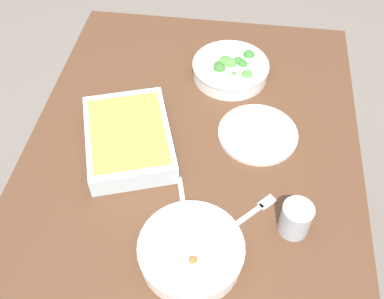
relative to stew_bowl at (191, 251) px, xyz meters
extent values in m
plane|color=slate|center=(0.31, 0.04, -0.77)|extent=(6.00, 6.00, 0.00)
cube|color=brown|center=(0.31, 0.04, -0.05)|extent=(1.20, 0.90, 0.04)
cylinder|color=brown|center=(0.85, -0.35, -0.42)|extent=(0.06, 0.06, 0.70)
cylinder|color=brown|center=(0.85, 0.43, -0.42)|extent=(0.06, 0.06, 0.70)
cylinder|color=white|center=(0.00, 0.00, 0.00)|extent=(0.23, 0.23, 0.05)
torus|color=white|center=(0.00, 0.00, 0.02)|extent=(0.24, 0.24, 0.01)
cylinder|color=olive|center=(0.00, 0.00, 0.00)|extent=(0.19, 0.19, 0.03)
sphere|color=#C66633|center=(-0.03, -0.01, 0.02)|extent=(0.02, 0.02, 0.02)
sphere|color=silver|center=(0.03, -0.03, 0.02)|extent=(0.02, 0.02, 0.02)
sphere|color=silver|center=(0.04, 0.04, 0.02)|extent=(0.02, 0.02, 0.02)
cylinder|color=white|center=(0.62, -0.04, -0.01)|extent=(0.23, 0.23, 0.05)
torus|color=white|center=(0.62, -0.04, 0.01)|extent=(0.24, 0.24, 0.01)
cylinder|color=#8CB272|center=(0.62, -0.04, 0.00)|extent=(0.19, 0.19, 0.02)
sphere|color=#478C38|center=(0.62, -0.02, 0.01)|extent=(0.03, 0.03, 0.03)
sphere|color=#478C38|center=(0.64, -0.02, 0.01)|extent=(0.03, 0.03, 0.03)
sphere|color=#478C38|center=(0.58, -0.05, 0.01)|extent=(0.02, 0.02, 0.02)
sphere|color=#569E42|center=(0.63, -0.01, 0.01)|extent=(0.03, 0.03, 0.03)
sphere|color=#3D7A33|center=(0.60, 0.00, 0.02)|extent=(0.04, 0.04, 0.04)
sphere|color=#3D7A33|center=(0.61, 0.00, 0.01)|extent=(0.03, 0.03, 0.03)
sphere|color=#3D7A33|center=(0.67, -0.09, 0.02)|extent=(0.04, 0.04, 0.04)
sphere|color=#569E42|center=(0.58, -0.09, 0.02)|extent=(0.03, 0.03, 0.03)
sphere|color=#569E42|center=(0.62, -0.03, 0.02)|extent=(0.04, 0.04, 0.04)
sphere|color=#3D7A33|center=(0.64, -0.06, 0.01)|extent=(0.03, 0.03, 0.03)
sphere|color=#569E42|center=(0.62, -0.02, 0.01)|extent=(0.03, 0.03, 0.03)
sphere|color=#569E42|center=(0.59, -0.09, 0.01)|extent=(0.02, 0.02, 0.02)
sphere|color=#3D7A33|center=(0.63, -0.07, 0.01)|extent=(0.03, 0.03, 0.03)
cube|color=silver|center=(0.30, 0.21, 0.00)|extent=(0.36, 0.31, 0.06)
cube|color=gold|center=(0.30, 0.21, 0.01)|extent=(0.31, 0.27, 0.04)
cylinder|color=#B2BCC6|center=(0.11, -0.23, 0.01)|extent=(0.07, 0.07, 0.08)
cylinder|color=black|center=(0.11, -0.23, 0.00)|extent=(0.06, 0.06, 0.05)
cylinder|color=silver|center=(0.39, -0.13, -0.03)|extent=(0.22, 0.22, 0.01)
cube|color=silver|center=(0.15, 0.04, -0.03)|extent=(0.14, 0.05, 0.01)
ellipsoid|color=silver|center=(0.06, 0.02, -0.03)|extent=(0.05, 0.04, 0.01)
cube|color=silver|center=(0.11, -0.10, -0.03)|extent=(0.11, 0.11, 0.01)
cube|color=silver|center=(0.17, -0.16, -0.03)|extent=(0.05, 0.05, 0.01)
camera|label=1|loc=(-0.46, -0.07, 0.90)|focal=42.31mm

